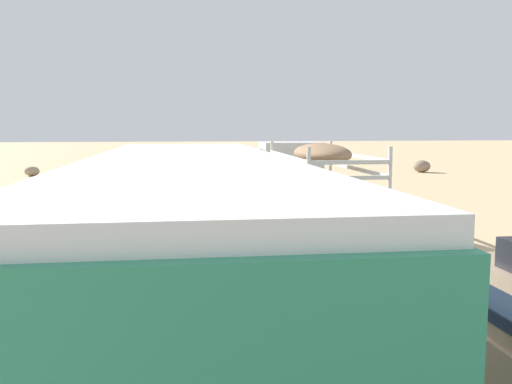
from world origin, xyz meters
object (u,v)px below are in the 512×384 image
livestock_truck (301,172)px  car_far (179,164)px  boulder_near_shoulder (422,166)px  boulder_mid_field (32,171)px  bus (189,267)px

livestock_truck → car_far: livestock_truck is taller
car_far → boulder_near_shoulder: car_far is taller
boulder_near_shoulder → boulder_mid_field: (-29.40, 0.55, -0.12)m
bus → boulder_mid_field: size_ratio=9.46×
car_far → boulder_near_shoulder: (18.89, -1.81, -0.22)m
bus → car_far: size_ratio=2.27×
car_far → bus: bearing=-89.5°
livestock_truck → bus: 14.82m
bus → boulder_mid_field: 35.61m
livestock_truck → boulder_mid_field: (-15.46, 19.81, -1.43)m
livestock_truck → boulder_mid_field: 25.17m
boulder_near_shoulder → boulder_mid_field: size_ratio=1.29×
bus → boulder_near_shoulder: bus is taller
boulder_mid_field → livestock_truck: bearing=-52.0°
livestock_truck → boulder_mid_field: size_ratio=9.18×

